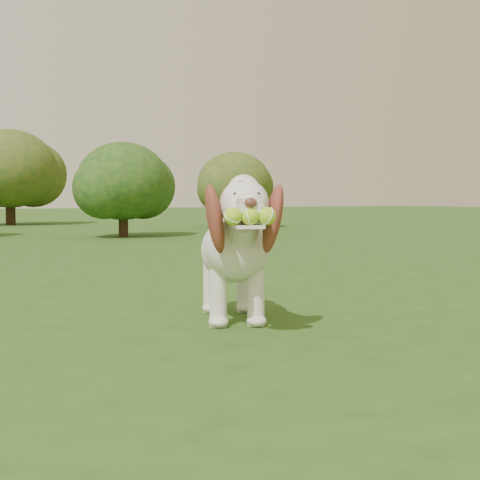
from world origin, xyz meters
TOP-DOWN VIEW (x-y plane):
  - ground at (0.00, 0.00)m, footprint 80.00×80.00m
  - dog at (-0.46, -0.42)m, footprint 0.67×1.06m
  - shrub_c at (1.77, 6.90)m, footprint 1.47×1.47m
  - shrub_i at (1.31, 12.97)m, footprint 2.16×2.16m
  - shrub_d at (5.01, 8.87)m, footprint 1.55×1.55m

SIDE VIEW (x-z plane):
  - ground at x=0.00m, z-range 0.00..0.00m
  - dog at x=-0.46m, z-range 0.02..0.75m
  - shrub_c at x=1.77m, z-range 0.13..1.66m
  - shrub_d at x=5.01m, z-range 0.14..1.74m
  - shrub_i at x=1.31m, z-range 0.20..2.44m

